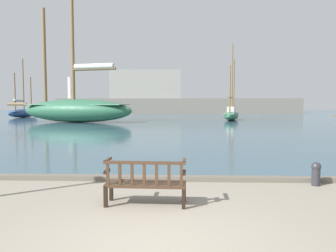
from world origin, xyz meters
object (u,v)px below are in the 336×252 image
object	(u,v)px
sailboat_mid_starboard	(232,114)
sailboat_distant_harbor	(23,112)
sailboat_outer_port	(76,108)
mooring_bollard	(316,172)
park_bench	(146,182)

from	to	relation	value
sailboat_mid_starboard	sailboat_distant_harbor	size ratio (longest dim) A/B	1.10
sailboat_outer_port	mooring_bollard	size ratio (longest dim) A/B	25.16
mooring_bollard	park_bench	bearing A→B (deg)	-157.32
park_bench	sailboat_distant_harbor	size ratio (longest dim) A/B	0.21
park_bench	sailboat_mid_starboard	world-z (taller)	sailboat_mid_starboard
park_bench	mooring_bollard	size ratio (longest dim) A/B	2.74
sailboat_distant_harbor	mooring_bollard	bearing A→B (deg)	-55.11
park_bench	sailboat_outer_port	distance (m)	27.82
park_bench	mooring_bollard	world-z (taller)	park_bench
sailboat_mid_starboard	mooring_bollard	xyz separation A→B (m)	(-2.43, -28.89, -0.44)
sailboat_outer_port	sailboat_distant_harbor	bearing A→B (deg)	135.28
sailboat_outer_port	sailboat_distant_harbor	size ratio (longest dim) A/B	1.91
sailboat_mid_starboard	sailboat_distant_harbor	bearing A→B (deg)	167.69
sailboat_distant_harbor	sailboat_outer_port	bearing A→B (deg)	-44.72
sailboat_mid_starboard	mooring_bollard	size ratio (longest dim) A/B	14.44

